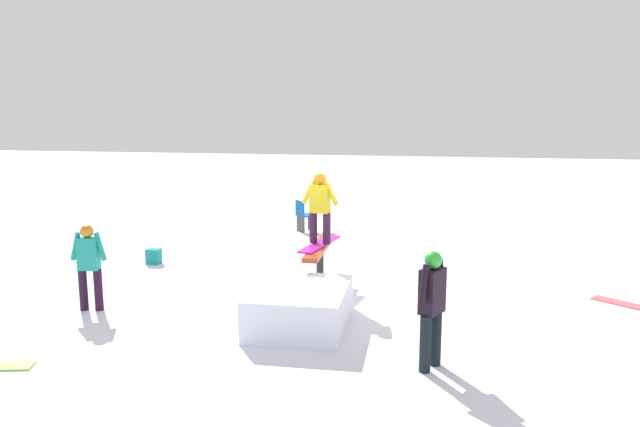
{
  "coord_description": "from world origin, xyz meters",
  "views": [
    {
      "loc": [
        -11.31,
        -1.94,
        3.6
      ],
      "look_at": [
        0.0,
        0.0,
        1.52
      ],
      "focal_mm": 35.0,
      "sensor_mm": 36.0,
      "label": 1
    }
  ],
  "objects_px": {
    "bystander_teal": "(89,262)",
    "rail_feature": "(320,253)",
    "folding_chair": "(305,217)",
    "backpack_on_snow": "(154,256)",
    "main_rider_on_rail": "(320,210)",
    "bystander_black": "(432,303)",
    "loose_snowboard_coral": "(636,307)"
  },
  "relations": [
    {
      "from": "loose_snowboard_coral",
      "to": "backpack_on_snow",
      "type": "relative_size",
      "value": 4.42
    },
    {
      "from": "main_rider_on_rail",
      "to": "bystander_teal",
      "type": "height_order",
      "value": "main_rider_on_rail"
    },
    {
      "from": "bystander_teal",
      "to": "backpack_on_snow",
      "type": "relative_size",
      "value": 4.46
    },
    {
      "from": "bystander_teal",
      "to": "rail_feature",
      "type": "bearing_deg",
      "value": -162.16
    },
    {
      "from": "bystander_teal",
      "to": "backpack_on_snow",
      "type": "bearing_deg",
      "value": -91.74
    },
    {
      "from": "bystander_teal",
      "to": "backpack_on_snow",
      "type": "height_order",
      "value": "bystander_teal"
    },
    {
      "from": "main_rider_on_rail",
      "to": "loose_snowboard_coral",
      "type": "xyz_separation_m",
      "value": [
        0.04,
        -5.67,
        -1.58
      ]
    },
    {
      "from": "folding_chair",
      "to": "loose_snowboard_coral",
      "type": "bearing_deg",
      "value": -168.78
    },
    {
      "from": "backpack_on_snow",
      "to": "folding_chair",
      "type": "bearing_deg",
      "value": -119.94
    },
    {
      "from": "rail_feature",
      "to": "folding_chair",
      "type": "bearing_deg",
      "value": 14.22
    },
    {
      "from": "folding_chair",
      "to": "backpack_on_snow",
      "type": "bearing_deg",
      "value": 105.26
    },
    {
      "from": "rail_feature",
      "to": "bystander_teal",
      "type": "relative_size",
      "value": 1.43
    },
    {
      "from": "bystander_black",
      "to": "rail_feature",
      "type": "bearing_deg",
      "value": -117.67
    },
    {
      "from": "bystander_teal",
      "to": "bystander_black",
      "type": "relative_size",
      "value": 0.92
    },
    {
      "from": "bystander_teal",
      "to": "loose_snowboard_coral",
      "type": "xyz_separation_m",
      "value": [
        1.75,
        -9.42,
        -0.84
      ]
    },
    {
      "from": "rail_feature",
      "to": "backpack_on_snow",
      "type": "distance_m",
      "value": 4.3
    },
    {
      "from": "bystander_black",
      "to": "backpack_on_snow",
      "type": "relative_size",
      "value": 4.83
    },
    {
      "from": "main_rider_on_rail",
      "to": "bystander_black",
      "type": "relative_size",
      "value": 0.95
    },
    {
      "from": "rail_feature",
      "to": "folding_chair",
      "type": "xyz_separation_m",
      "value": [
        5.43,
        1.37,
        -0.35
      ]
    },
    {
      "from": "rail_feature",
      "to": "backpack_on_snow",
      "type": "relative_size",
      "value": 6.39
    },
    {
      "from": "main_rider_on_rail",
      "to": "folding_chair",
      "type": "height_order",
      "value": "main_rider_on_rail"
    },
    {
      "from": "rail_feature",
      "to": "folding_chair",
      "type": "height_order",
      "value": "rail_feature"
    },
    {
      "from": "main_rider_on_rail",
      "to": "backpack_on_snow",
      "type": "xyz_separation_m",
      "value": [
        1.41,
        4.02,
        -1.43
      ]
    },
    {
      "from": "main_rider_on_rail",
      "to": "bystander_black",
      "type": "height_order",
      "value": "main_rider_on_rail"
    },
    {
      "from": "folding_chair",
      "to": "bystander_teal",
      "type": "bearing_deg",
      "value": 120.23
    },
    {
      "from": "rail_feature",
      "to": "bystander_black",
      "type": "height_order",
      "value": "bystander_black"
    },
    {
      "from": "folding_chair",
      "to": "backpack_on_snow",
      "type": "relative_size",
      "value": 2.59
    },
    {
      "from": "rail_feature",
      "to": "bystander_teal",
      "type": "bearing_deg",
      "value": 114.57
    },
    {
      "from": "loose_snowboard_coral",
      "to": "backpack_on_snow",
      "type": "distance_m",
      "value": 9.79
    },
    {
      "from": "loose_snowboard_coral",
      "to": "rail_feature",
      "type": "bearing_deg",
      "value": 37.9
    },
    {
      "from": "loose_snowboard_coral",
      "to": "backpack_on_snow",
      "type": "xyz_separation_m",
      "value": [
        1.38,
        9.69,
        0.16
      ]
    },
    {
      "from": "loose_snowboard_coral",
      "to": "bystander_teal",
      "type": "bearing_deg",
      "value": 48.03
    }
  ]
}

